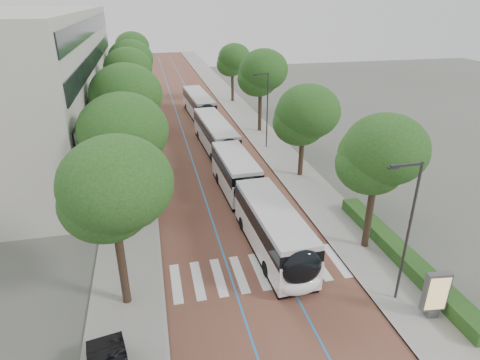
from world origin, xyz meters
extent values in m
plane|color=#51544C|center=(0.00, 0.00, 0.00)|extent=(160.00, 160.00, 0.00)
cube|color=brown|center=(0.00, 40.00, 0.01)|extent=(11.00, 140.00, 0.02)
cube|color=gray|center=(-7.50, 40.00, 0.06)|extent=(4.00, 140.00, 0.12)
cube|color=gray|center=(7.50, 40.00, 0.06)|extent=(4.00, 140.00, 0.12)
cube|color=gray|center=(-5.60, 40.00, 0.06)|extent=(0.20, 140.00, 0.14)
cube|color=gray|center=(5.60, 40.00, 0.06)|extent=(0.20, 140.00, 0.14)
cube|color=silver|center=(-4.80, 1.00, 0.03)|extent=(0.55, 3.60, 0.01)
cube|color=silver|center=(-3.55, 1.00, 0.03)|extent=(0.55, 3.60, 0.01)
cube|color=silver|center=(-2.30, 1.00, 0.03)|extent=(0.55, 3.60, 0.01)
cube|color=silver|center=(-1.05, 1.00, 0.03)|extent=(0.55, 3.60, 0.01)
cube|color=silver|center=(0.20, 1.00, 0.03)|extent=(0.55, 3.60, 0.01)
cube|color=silver|center=(1.45, 1.00, 0.03)|extent=(0.55, 3.60, 0.01)
cube|color=silver|center=(2.70, 1.00, 0.03)|extent=(0.55, 3.60, 0.01)
cube|color=silver|center=(3.95, 1.00, 0.03)|extent=(0.55, 3.60, 0.01)
cube|color=silver|center=(5.20, 1.00, 0.03)|extent=(0.55, 3.60, 0.01)
cube|color=#2471B5|center=(-1.60, 40.00, 0.02)|extent=(0.12, 126.00, 0.01)
cube|color=#2471B5|center=(1.60, 40.00, 0.02)|extent=(0.12, 126.00, 0.01)
cube|color=#ACAAA0|center=(-19.50, 28.00, 7.00)|extent=(18.00, 40.00, 14.00)
cube|color=black|center=(-10.45, 28.00, 3.00)|extent=(0.12, 38.00, 1.60)
cube|color=black|center=(-10.45, 28.00, 6.20)|extent=(0.12, 38.00, 1.60)
cube|color=black|center=(-10.45, 28.00, 9.40)|extent=(0.12, 38.00, 1.60)
cube|color=black|center=(-10.45, 28.00, 12.40)|extent=(0.12, 38.00, 1.60)
cube|color=#1D4016|center=(9.10, 0.00, 0.52)|extent=(1.20, 14.00, 0.80)
cylinder|color=#303032|center=(6.80, -3.00, 4.12)|extent=(0.14, 0.14, 8.00)
cube|color=#303032|center=(6.00, -3.00, 8.02)|extent=(1.70, 0.12, 0.12)
cube|color=#303032|center=(5.30, -3.00, 7.94)|extent=(0.50, 0.20, 0.10)
cylinder|color=#303032|center=(6.80, 22.00, 4.12)|extent=(0.14, 0.14, 8.00)
cube|color=#303032|center=(6.00, 22.00, 8.02)|extent=(1.70, 0.12, 0.12)
cube|color=#303032|center=(5.30, 22.00, 7.94)|extent=(0.50, 0.20, 0.10)
cylinder|color=#303032|center=(-6.10, 8.00, 4.12)|extent=(0.14, 0.14, 8.00)
cylinder|color=black|center=(-7.50, 0.00, 2.34)|extent=(0.44, 0.44, 4.68)
ellipsoid|color=#194716|center=(-7.50, 0.00, 6.59)|extent=(5.36, 5.36, 4.56)
cylinder|color=black|center=(-7.50, 9.00, 2.27)|extent=(0.44, 0.44, 4.53)
ellipsoid|color=#194716|center=(-7.50, 9.00, 6.39)|extent=(5.99, 5.99, 5.10)
cylinder|color=black|center=(-7.50, 18.00, 2.44)|extent=(0.44, 0.44, 4.89)
ellipsoid|color=#194716|center=(-7.50, 18.00, 6.89)|extent=(6.23, 6.23, 5.29)
cylinder|color=black|center=(-7.50, 28.00, 2.70)|extent=(0.44, 0.44, 5.39)
ellipsoid|color=#194716|center=(-7.50, 28.00, 7.60)|extent=(5.13, 5.13, 4.36)
cylinder|color=black|center=(-7.50, 40.00, 2.47)|extent=(0.44, 0.44, 4.94)
ellipsoid|color=#194716|center=(-7.50, 40.00, 6.97)|extent=(6.00, 6.00, 5.10)
cylinder|color=black|center=(-7.50, 55.00, 2.50)|extent=(0.44, 0.44, 5.00)
ellipsoid|color=#194716|center=(-7.50, 55.00, 7.05)|extent=(5.66, 5.66, 4.81)
cylinder|color=black|center=(7.70, 2.00, 2.25)|extent=(0.44, 0.44, 4.49)
ellipsoid|color=#194716|center=(7.70, 2.00, 6.33)|extent=(5.01, 5.01, 4.26)
cylinder|color=black|center=(7.70, 14.00, 1.96)|extent=(0.44, 0.44, 3.92)
ellipsoid|color=#194716|center=(7.70, 14.00, 5.53)|extent=(5.56, 5.56, 4.73)
cylinder|color=black|center=(7.70, 28.00, 2.43)|extent=(0.44, 0.44, 4.86)
ellipsoid|color=#194716|center=(7.70, 28.00, 6.85)|extent=(5.66, 5.66, 4.81)
cylinder|color=black|center=(7.70, 44.00, 2.20)|extent=(0.44, 0.44, 4.41)
ellipsoid|color=#194716|center=(7.70, 44.00, 6.21)|extent=(4.96, 4.96, 4.22)
cylinder|color=black|center=(1.36, 7.96, 1.77)|extent=(2.33, 0.98, 2.30)
cube|color=white|center=(1.55, 2.83, 1.26)|extent=(2.84, 9.45, 1.82)
cube|color=black|center=(1.55, 2.83, 2.40)|extent=(2.87, 9.26, 0.97)
cube|color=#BCBBBE|center=(1.55, 2.83, 3.04)|extent=(2.79, 9.26, 0.31)
cube|color=black|center=(1.55, 2.83, 0.17)|extent=(2.78, 9.07, 0.35)
cube|color=white|center=(1.20, 12.28, 1.26)|extent=(2.78, 7.83, 1.82)
cube|color=black|center=(1.20, 12.28, 2.40)|extent=(2.82, 7.67, 0.97)
cube|color=#BCBBBE|center=(1.20, 12.28, 3.04)|extent=(2.73, 7.67, 0.31)
cube|color=black|center=(1.20, 12.28, 0.17)|extent=(2.72, 7.52, 0.35)
ellipsoid|color=black|center=(1.72, -1.69, 2.00)|extent=(2.39, 1.19, 2.28)
ellipsoid|color=white|center=(1.72, -1.74, 0.86)|extent=(2.39, 1.09, 1.14)
cylinder|color=black|center=(0.51, 0.51, 0.50)|extent=(0.34, 1.01, 1.00)
cylinder|color=black|center=(2.76, 0.60, 0.50)|extent=(0.34, 1.01, 1.00)
cylinder|color=black|center=(0.01, 13.90, 0.50)|extent=(0.34, 1.01, 1.00)
cylinder|color=black|center=(2.27, 13.99, 0.50)|extent=(0.34, 1.01, 1.00)
cylinder|color=black|center=(0.31, 5.87, 0.50)|extent=(0.34, 1.01, 1.00)
cylinder|color=black|center=(2.57, 5.95, 0.50)|extent=(0.34, 1.01, 1.00)
cube|color=white|center=(1.28, 22.73, 1.26)|extent=(3.08, 12.11, 1.82)
cube|color=black|center=(1.28, 22.73, 2.40)|extent=(3.11, 11.87, 0.97)
cube|color=#BCBBBE|center=(1.28, 22.73, 3.04)|extent=(3.02, 11.87, 0.31)
cube|color=black|center=(1.28, 22.73, 0.17)|extent=(3.01, 11.63, 0.35)
ellipsoid|color=black|center=(1.57, 16.89, 2.00)|extent=(2.40, 1.21, 2.28)
ellipsoid|color=white|center=(1.57, 16.84, 0.86)|extent=(2.40, 1.11, 1.14)
cylinder|color=black|center=(0.33, 19.08, 0.50)|extent=(0.35, 1.01, 1.00)
cylinder|color=black|center=(2.59, 19.19, 0.50)|extent=(0.35, 1.01, 1.00)
cylinder|color=black|center=(-0.03, 26.47, 0.50)|extent=(0.35, 1.01, 1.00)
cylinder|color=black|center=(2.23, 26.58, 0.50)|extent=(0.35, 1.01, 1.00)
cube|color=white|center=(1.30, 36.31, 1.26)|extent=(3.14, 12.12, 1.82)
cube|color=black|center=(1.30, 36.31, 2.40)|extent=(3.17, 11.88, 0.97)
cube|color=#BCBBBE|center=(1.30, 36.31, 3.04)|extent=(3.08, 11.87, 0.31)
cube|color=black|center=(1.30, 36.31, 0.17)|extent=(3.06, 11.63, 0.35)
ellipsoid|color=black|center=(1.61, 30.47, 2.00)|extent=(2.41, 1.22, 2.28)
ellipsoid|color=white|center=(1.61, 30.42, 0.86)|extent=(2.40, 1.12, 1.14)
cylinder|color=black|center=(0.36, 32.66, 0.50)|extent=(0.35, 1.01, 1.00)
cylinder|color=black|center=(2.62, 32.78, 0.50)|extent=(0.35, 1.01, 1.00)
cylinder|color=black|center=(-0.04, 40.05, 0.50)|extent=(0.35, 1.01, 1.00)
cylinder|color=black|center=(2.22, 40.17, 0.50)|extent=(0.35, 1.01, 1.00)
cube|color=#59595B|center=(7.78, -4.63, 0.31)|extent=(0.64, 0.55, 0.39)
cube|color=#59595B|center=(7.78, -4.63, 1.63)|extent=(1.30, 0.49, 2.24)
cube|color=tan|center=(7.76, -4.81, 1.63)|extent=(1.07, 0.15, 1.95)
camera|label=1|loc=(-5.38, -17.96, 15.05)|focal=30.00mm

